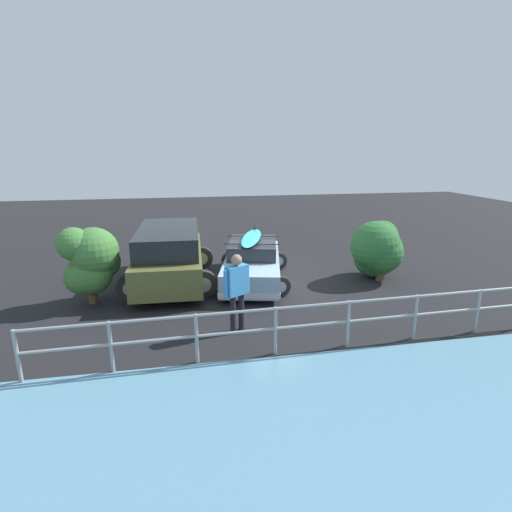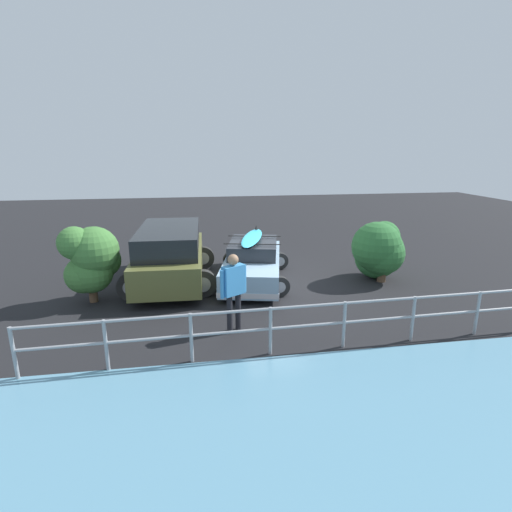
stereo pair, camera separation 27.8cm
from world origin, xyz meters
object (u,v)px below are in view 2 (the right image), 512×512
at_px(sedan_car, 253,262).
at_px(bush_near_left, 379,250).
at_px(suv_car, 170,254).
at_px(person_bystander, 234,286).
at_px(bush_near_right, 90,258).

relative_size(sedan_car, bush_near_left, 2.38).
distance_m(suv_car, bush_near_left, 6.30).
bearing_deg(person_bystander, bush_near_right, -33.85).
bearing_deg(bush_near_left, bush_near_right, 3.55).
bearing_deg(person_bystander, suv_car, -67.26).
relative_size(bush_near_left, bush_near_right, 0.88).
bearing_deg(bush_near_right, bush_near_left, -176.45).
xyz_separation_m(sedan_car, bush_near_left, (-3.79, 0.58, 0.36)).
height_order(sedan_car, suv_car, suv_car).
height_order(suv_car, bush_near_left, bush_near_left).
relative_size(suv_car, bush_near_right, 2.24).
distance_m(person_bystander, bush_near_left, 5.52).
distance_m(sedan_car, suv_car, 2.49).
xyz_separation_m(suv_car, bush_near_right, (1.95, 1.30, 0.32)).
xyz_separation_m(bush_near_left, bush_near_right, (8.20, 0.51, 0.25)).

